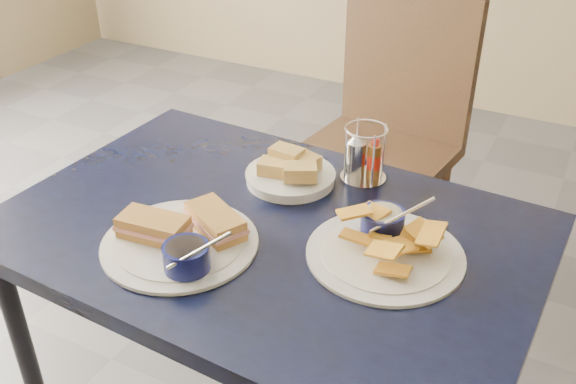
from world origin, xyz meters
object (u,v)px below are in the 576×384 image
at_px(sandwich_plate, 183,237).
at_px(plantain_plate, 385,243).
at_px(bread_basket, 291,172).
at_px(condiment_caddy, 363,157).
at_px(dining_table, 267,253).
at_px(chair_far, 386,122).

relative_size(sandwich_plate, plantain_plate, 1.03).
bearing_deg(bread_basket, condiment_caddy, 33.47).
relative_size(sandwich_plate, bread_basket, 1.55).
relative_size(dining_table, sandwich_plate, 3.58).
xyz_separation_m(dining_table, chair_far, (-0.07, 0.96, -0.10)).
xyz_separation_m(plantain_plate, condiment_caddy, (-0.15, 0.25, 0.04)).
height_order(sandwich_plate, bread_basket, sandwich_plate).
distance_m(dining_table, bread_basket, 0.22).
bearing_deg(dining_table, bread_basket, 101.91).
height_order(dining_table, plantain_plate, plantain_plate).
relative_size(plantain_plate, bread_basket, 1.50).
relative_size(dining_table, condiment_caddy, 8.52).
height_order(dining_table, sandwich_plate, sandwich_plate).
distance_m(sandwich_plate, condiment_caddy, 0.48).
bearing_deg(plantain_plate, bread_basket, 151.96).
bearing_deg(sandwich_plate, chair_far, 87.76).
bearing_deg(dining_table, condiment_caddy, 70.06).
relative_size(dining_table, bread_basket, 5.56).
distance_m(plantain_plate, bread_basket, 0.33).
distance_m(plantain_plate, condiment_caddy, 0.29).
xyz_separation_m(chair_far, plantain_plate, (0.32, -0.93, 0.19)).
bearing_deg(plantain_plate, sandwich_plate, -154.51).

